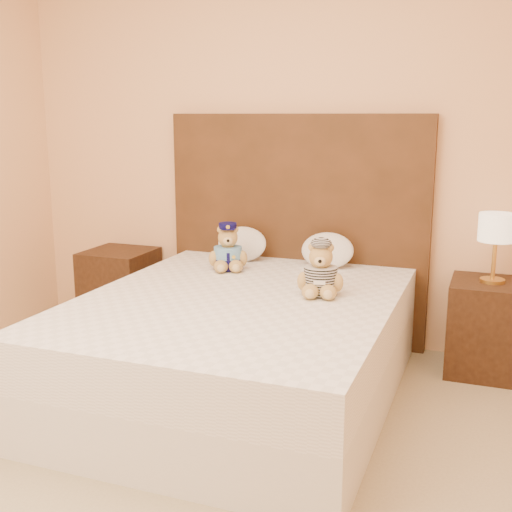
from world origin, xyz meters
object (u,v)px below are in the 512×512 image
at_px(nightstand_left, 120,288).
at_px(pillow_right, 327,249).
at_px(nightstand_right, 488,328).
at_px(teddy_police, 228,247).
at_px(lamp, 496,231).
at_px(bed, 239,346).
at_px(teddy_prisoner, 321,269).
at_px(pillow_left, 242,242).

height_order(nightstand_left, pillow_right, pillow_right).
xyz_separation_m(nightstand_right, pillow_right, (-0.99, 0.03, 0.39)).
xyz_separation_m(nightstand_left, teddy_police, (0.96, -0.25, 0.42)).
relative_size(nightstand_left, lamp, 1.38).
bearing_deg(pillow_right, bed, -107.65).
bearing_deg(teddy_prisoner, nightstand_left, 148.01).
relative_size(pillow_left, pillow_right, 1.01).
bearing_deg(pillow_left, teddy_police, -85.74).
height_order(bed, teddy_prisoner, teddy_prisoner).
bearing_deg(lamp, bed, -147.38).
distance_m(nightstand_right, teddy_police, 1.62).
height_order(nightstand_right, teddy_prisoner, teddy_prisoner).
relative_size(nightstand_right, teddy_police, 1.89).
bearing_deg(bed, nightstand_left, 147.38).
bearing_deg(teddy_police, teddy_prisoner, -51.78).
bearing_deg(pillow_left, teddy_prisoner, -42.28).
xyz_separation_m(teddy_prisoner, pillow_right, (-0.13, 0.64, -0.03)).
bearing_deg(lamp, nightstand_left, 180.00).
relative_size(teddy_police, teddy_prisoner, 1.01).
height_order(bed, lamp, lamp).
bearing_deg(teddy_prisoner, pillow_left, 126.23).
relative_size(bed, nightstand_right, 3.64).
bearing_deg(lamp, pillow_left, 178.90).
bearing_deg(pillow_right, teddy_police, -153.05).
bearing_deg(nightstand_left, lamp, 0.00).
xyz_separation_m(bed, nightstand_right, (1.25, 0.80, -0.00)).
relative_size(teddy_police, pillow_left, 0.86).
distance_m(nightstand_right, pillow_right, 1.06).
xyz_separation_m(teddy_prisoner, pillow_left, (-0.71, 0.64, -0.03)).
distance_m(bed, pillow_left, 0.97).
bearing_deg(teddy_police, nightstand_right, -14.80).
bearing_deg(nightstand_right, pillow_left, 178.90).
height_order(nightstand_right, lamp, lamp).
distance_m(teddy_police, pillow_left, 0.29).
bearing_deg(teddy_prisoner, nightstand_right, 24.10).
bearing_deg(bed, lamp, 32.62).
distance_m(nightstand_left, lamp, 2.56).
relative_size(bed, pillow_left, 5.92).
height_order(bed, nightstand_right, same).
height_order(lamp, pillow_right, lamp).
distance_m(nightstand_left, pillow_left, 1.01).
bearing_deg(nightstand_right, lamp, 180.00).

